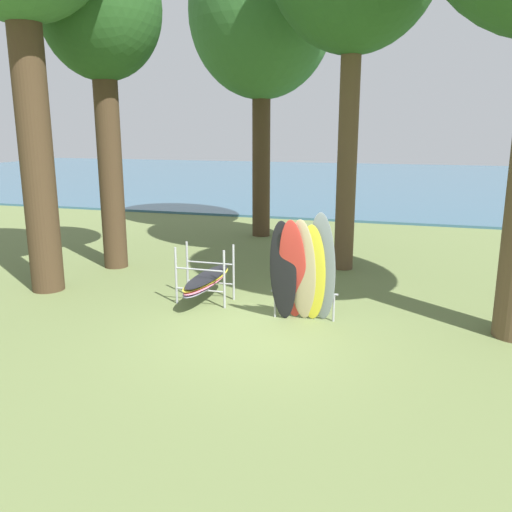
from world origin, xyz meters
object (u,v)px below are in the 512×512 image
Objects in this scene: tree_far_left_back at (101,19)px; board_storage_rack at (206,280)px; tree_far_right_back at (262,15)px; leaning_board_pile at (303,271)px.

board_storage_rack is at bearing -31.37° from tree_far_left_back.
tree_far_left_back is 7.16m from board_storage_rack.
tree_far_right_back is at bearing 96.93° from board_storage_rack.
tree_far_left_back reaches higher than board_storage_rack.
tree_far_left_back is at bearing 153.75° from leaning_board_pile.
leaning_board_pile is at bearing -26.25° from tree_far_left_back.
tree_far_left_back is 3.72× the size of leaning_board_pile.
tree_far_right_back is 10.79m from leaning_board_pile.
board_storage_rack is (-2.28, 0.72, -0.55)m from leaning_board_pile.
tree_far_right_back reaches higher than tree_far_left_back.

